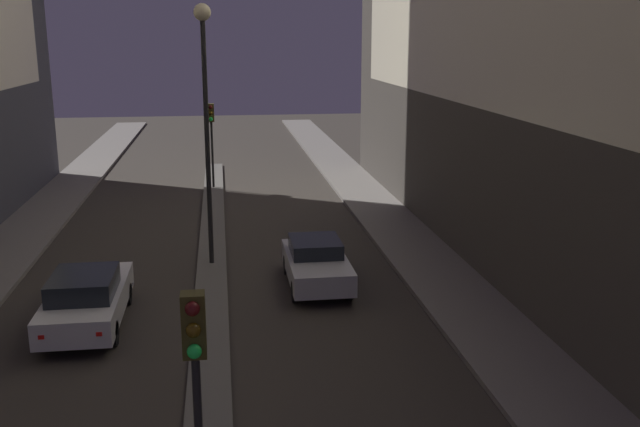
# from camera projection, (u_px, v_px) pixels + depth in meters

# --- Properties ---
(median_strip) EXTENTS (0.98, 36.86, 0.14)m
(median_strip) POSITION_uv_depth(u_px,v_px,m) (212.00, 256.00, 25.26)
(median_strip) COLOR #56544F
(median_strip) RESTS_ON ground
(traffic_light_near) EXTENTS (0.32, 0.42, 4.23)m
(traffic_light_near) POSITION_uv_depth(u_px,v_px,m) (196.00, 372.00, 9.62)
(traffic_light_near) COLOR black
(traffic_light_near) RESTS_ON median_strip
(traffic_light_mid) EXTENTS (0.32, 0.42, 4.23)m
(traffic_light_mid) POSITION_uv_depth(u_px,v_px,m) (211.00, 126.00, 35.60)
(traffic_light_mid) COLOR black
(traffic_light_mid) RESTS_ON median_strip
(street_lamp) EXTENTS (0.55, 0.55, 8.51)m
(street_lamp) POSITION_uv_depth(u_px,v_px,m) (205.00, 87.00, 22.85)
(street_lamp) COLOR black
(street_lamp) RESTS_ON median_strip
(car_left_lane) EXTENTS (1.91, 4.70, 1.57)m
(car_left_lane) POSITION_uv_depth(u_px,v_px,m) (87.00, 298.00, 19.14)
(car_left_lane) COLOR silver
(car_left_lane) RESTS_ON ground
(car_right_lane) EXTENTS (1.82, 4.12, 1.44)m
(car_right_lane) POSITION_uv_depth(u_px,v_px,m) (316.00, 263.00, 22.29)
(car_right_lane) COLOR #B2B2B7
(car_right_lane) RESTS_ON ground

